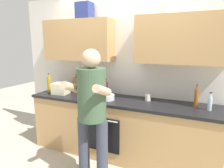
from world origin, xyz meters
TOP-DOWN VIEW (x-y plane):
  - ground_plane at (0.00, 0.00)m, footprint 12.00×12.00m
  - back_wall_unit at (-0.00, 0.27)m, footprint 4.00×0.38m
  - counter at (-0.00, -0.00)m, footprint 2.84×0.67m
  - person_standing at (-0.07, -0.70)m, footprint 0.49×0.45m
  - bottle_soy at (-0.43, 0.09)m, footprint 0.07×0.07m
  - bottle_juice at (-0.58, 0.03)m, footprint 0.07×0.07m
  - bottle_wine at (-0.28, 0.13)m, footprint 0.05×0.05m
  - bottle_oil at (-1.26, -0.07)m, footprint 0.06×0.06m
  - bottle_syrup at (1.05, 0.05)m, footprint 0.05×0.05m
  - bottle_water at (1.21, 0.00)m, footprint 0.05×0.05m
  - cup_coffee at (0.40, 0.13)m, footprint 0.08×0.08m
  - mixing_bowl at (-0.17, -0.08)m, footprint 0.22×0.22m
  - knife_block at (-0.83, 0.16)m, footprint 0.10×0.14m
  - grocery_bag_rice at (-1.03, -0.06)m, footprint 0.27×0.23m

SIDE VIEW (x-z plane):
  - ground_plane at x=0.00m, z-range 0.00..0.00m
  - counter at x=0.00m, z-range 0.00..0.90m
  - mixing_bowl at x=-0.17m, z-range 0.90..0.98m
  - cup_coffee at x=0.40m, z-range 0.90..0.99m
  - person_standing at x=-0.07m, z-range 0.15..1.81m
  - grocery_bag_rice at x=-1.03m, z-range 0.90..1.08m
  - bottle_water at x=1.21m, z-range 0.88..1.11m
  - bottle_soy at x=-0.43m, z-range 0.88..1.11m
  - bottle_wine at x=-0.28m, z-range 0.87..1.16m
  - bottle_syrup at x=1.05m, z-range 0.88..1.18m
  - knife_block at x=-0.83m, z-range 0.87..1.19m
  - bottle_juice at x=-0.58m, z-range 0.87..1.19m
  - bottle_oil at x=-1.26m, z-range 0.88..1.21m
  - back_wall_unit at x=0.00m, z-range 0.25..2.75m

